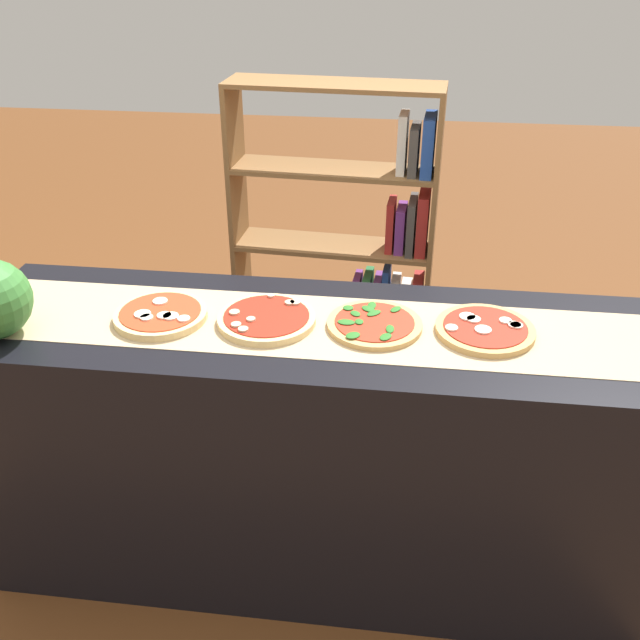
# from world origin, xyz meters

# --- Properties ---
(ground_plane) EXTENTS (12.00, 12.00, 0.00)m
(ground_plane) POSITION_xyz_m (0.00, 0.00, 0.00)
(ground_plane) COLOR brown
(counter) EXTENTS (2.05, 0.58, 0.90)m
(counter) POSITION_xyz_m (0.00, 0.00, 0.45)
(counter) COLOR black
(counter) RESTS_ON ground_plane
(parchment_paper) EXTENTS (1.93, 0.35, 0.00)m
(parchment_paper) POSITION_xyz_m (0.00, 0.00, 0.90)
(parchment_paper) COLOR tan
(parchment_paper) RESTS_ON counter
(pizza_mozzarella_0) EXTENTS (0.27, 0.27, 0.03)m
(pizza_mozzarella_0) POSITION_xyz_m (-0.46, -0.02, 0.91)
(pizza_mozzarella_0) COLOR #E5C17F
(pizza_mozzarella_0) RESTS_ON parchment_paper
(pizza_mushroom_1) EXTENTS (0.28, 0.28, 0.03)m
(pizza_mushroom_1) POSITION_xyz_m (-0.15, 0.00, 0.91)
(pizza_mushroom_1) COLOR #E5C17F
(pizza_mushroom_1) RESTS_ON parchment_paper
(pizza_spinach_2) EXTENTS (0.27, 0.27, 0.02)m
(pizza_spinach_2) POSITION_xyz_m (0.15, 0.01, 0.91)
(pizza_spinach_2) COLOR tan
(pizza_spinach_2) RESTS_ON parchment_paper
(pizza_mozzarella_3) EXTENTS (0.27, 0.27, 0.03)m
(pizza_mozzarella_3) POSITION_xyz_m (0.46, 0.02, 0.91)
(pizza_mozzarella_3) COLOR tan
(pizza_mozzarella_3) RESTS_ON parchment_paper
(bookshelf) EXTENTS (0.86, 0.29, 1.35)m
(bookshelf) POSITION_xyz_m (0.05, 1.05, 0.64)
(bookshelf) COLOR brown
(bookshelf) RESTS_ON ground_plane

